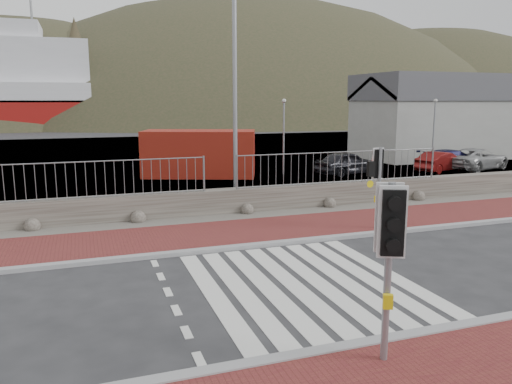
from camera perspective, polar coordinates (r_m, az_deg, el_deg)
name	(u,v)px	position (r m, az deg, el deg)	size (l,w,h in m)	color
ground	(305,283)	(11.42, 5.66, -10.35)	(220.00, 220.00, 0.00)	#28282B
sidewalk_far	(244,232)	(15.41, -1.40, -4.62)	(40.00, 3.00, 0.08)	maroon
kerb_near	(380,341)	(9.01, 14.04, -16.24)	(40.00, 0.25, 0.12)	gray
kerb_far	(260,245)	(14.04, 0.49, -6.09)	(40.00, 0.25, 0.12)	gray
zebra_crossing	(305,283)	(11.42, 5.66, -10.32)	(4.62, 5.60, 0.01)	silver
gravel_strip	(226,218)	(17.27, -3.44, -3.01)	(40.00, 1.50, 0.06)	#59544C
stone_wall	(220,202)	(17.93, -4.16, -1.14)	(40.00, 0.60, 0.90)	#4C463F
railing	(220,165)	(17.56, -4.09, 3.15)	(18.07, 0.07, 1.22)	gray
quay	(147,155)	(38.05, -12.31, 4.12)	(120.00, 40.00, 0.50)	#4C4C4F
water	(115,129)	(72.82, -15.76, 6.90)	(220.00, 50.00, 0.05)	#3F4C54
harbor_building	(444,116)	(38.44, 20.66, 8.14)	(12.20, 6.20, 5.80)	#9E9E99
hills_backdrop	(148,238)	(101.89, -12.24, -5.20)	(254.00, 90.00, 100.00)	#2D331F
traffic_signal_near	(390,235)	(7.70, 15.03, -4.82)	(0.47, 0.39, 2.87)	gray
traffic_signal_far	(379,170)	(15.88, 13.86, 2.42)	(0.62, 0.23, 2.62)	gray
streetlight	(238,69)	(18.69, -2.04, 13.85)	(1.89, 0.78, 9.16)	gray
shipping_container	(199,153)	(27.00, -6.48, 4.40)	(5.89, 2.45, 2.45)	#9C2B11
car_a	(347,163)	(27.88, 10.39, 3.28)	(1.51, 3.76, 1.28)	black
car_b	(441,162)	(30.45, 20.37, 3.27)	(1.22, 3.50, 1.15)	#620E0E
car_c	(453,160)	(31.65, 21.55, 3.47)	(1.67, 4.10, 1.19)	#13133C
car_d	(476,159)	(32.13, 23.86, 3.47)	(2.10, 4.55, 1.26)	#9E9E9E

